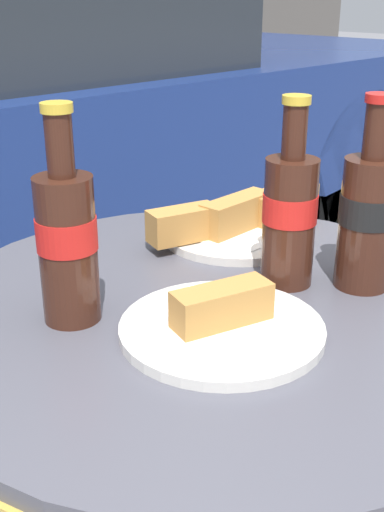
{
  "coord_description": "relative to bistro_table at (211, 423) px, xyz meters",
  "views": [
    {
      "loc": [
        -0.51,
        -0.47,
        1.06
      ],
      "look_at": [
        0.0,
        0.04,
        0.76
      ],
      "focal_mm": 45.0,
      "sensor_mm": 36.0,
      "label": 1
    }
  ],
  "objects": [
    {
      "name": "cola_bottle_center",
      "position": [
        0.11,
        -0.03,
        0.27
      ],
      "size": [
        0.07,
        0.07,
        0.24
      ],
      "color": "#3D1E14",
      "rests_on": "bistro_table"
    },
    {
      "name": "lunch_plate_far",
      "position": [
        0.19,
        0.12,
        0.2
      ],
      "size": [
        0.3,
        0.22,
        0.06
      ],
      "color": "silver",
      "rests_on": "bistro_table"
    },
    {
      "name": "cola_bottle_left",
      "position": [
        -0.14,
        0.09,
        0.27
      ],
      "size": [
        0.07,
        0.07,
        0.24
      ],
      "color": "#3D1E14",
      "rests_on": "bistro_table"
    },
    {
      "name": "bistro_table",
      "position": [
        0.0,
        0.0,
        0.0
      ],
      "size": [
        0.72,
        0.72,
        0.71
      ],
      "color": "gold",
      "rests_on": "ground_plane"
    },
    {
      "name": "cola_bottle_right",
      "position": [
        0.17,
        -0.1,
        0.27
      ],
      "size": [
        0.07,
        0.07,
        0.24
      ],
      "color": "#3D1E14",
      "rests_on": "bistro_table"
    },
    {
      "name": "lunch_plate_near",
      "position": [
        -0.05,
        -0.06,
        0.19
      ],
      "size": [
        0.23,
        0.23,
        0.06
      ],
      "color": "silver",
      "rests_on": "bistro_table"
    }
  ]
}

